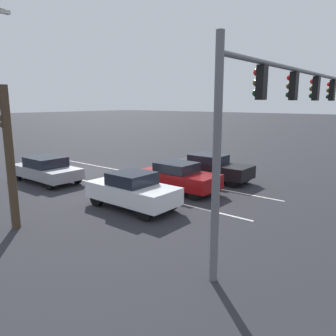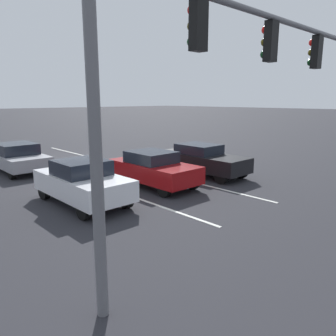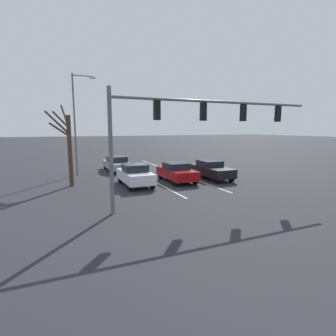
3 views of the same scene
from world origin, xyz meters
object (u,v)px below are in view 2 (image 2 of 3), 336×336
traffic_signal_gantry (257,57)px  car_black_leftlane_front (202,159)px  car_white_rightlane_front (82,182)px  car_maroon_midlane_front (153,168)px  car_gray_rightlane_second (17,157)px

traffic_signal_gantry → car_black_leftlane_front: bearing=-129.8°
car_white_rightlane_front → traffic_signal_gantry: (-1.63, 5.68, 3.78)m
car_maroon_midlane_front → car_white_rightlane_front: (3.37, 0.12, 0.03)m
car_black_leftlane_front → car_gray_rightlane_second: 9.36m
traffic_signal_gantry → car_gray_rightlane_second: bearing=-83.8°
car_maroon_midlane_front → car_gray_rightlane_second: 7.66m
car_gray_rightlane_second → car_maroon_midlane_front: bearing=114.1°
traffic_signal_gantry → car_maroon_midlane_front: bearing=-106.7°
car_black_leftlane_front → car_gray_rightlane_second: (6.23, -6.99, -0.03)m
car_gray_rightlane_second → traffic_signal_gantry: 13.43m
car_maroon_midlane_front → traffic_signal_gantry: (1.74, 5.81, 3.81)m
car_maroon_midlane_front → traffic_signal_gantry: traffic_signal_gantry is taller
car_black_leftlane_front → traffic_signal_gantry: traffic_signal_gantry is taller
car_black_leftlane_front → car_maroon_midlane_front: bearing=0.0°
car_white_rightlane_front → traffic_signal_gantry: size_ratio=0.33×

